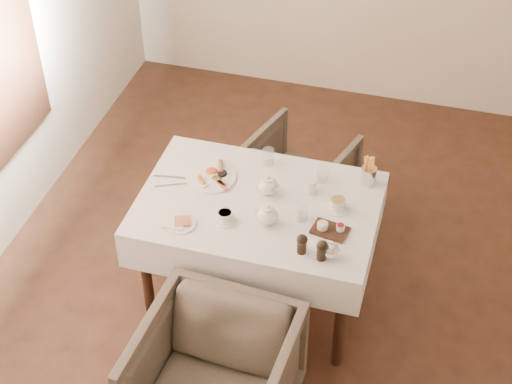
{
  "coord_description": "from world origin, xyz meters",
  "views": [
    {
      "loc": [
        0.24,
        -2.86,
        3.52
      ],
      "look_at": [
        -0.61,
        0.17,
        0.82
      ],
      "focal_mm": 55.0,
      "sensor_mm": 36.0,
      "label": 1
    }
  ],
  "objects_px": {
    "armchair_near": "(215,380)",
    "armchair_far": "(298,176)",
    "table": "(258,218)",
    "breakfast_plate": "(211,176)",
    "teapot_centre": "(268,185)"
  },
  "relations": [
    {
      "from": "armchair_near",
      "to": "armchair_far",
      "type": "xyz_separation_m",
      "value": [
        0.02,
        1.7,
        -0.05
      ]
    },
    {
      "from": "armchair_near",
      "to": "teapot_centre",
      "type": "relative_size",
      "value": 4.96
    },
    {
      "from": "table",
      "to": "armchair_near",
      "type": "distance_m",
      "value": 0.92
    },
    {
      "from": "armchair_near",
      "to": "teapot_centre",
      "type": "height_order",
      "value": "teapot_centre"
    },
    {
      "from": "armchair_near",
      "to": "breakfast_plate",
      "type": "xyz_separation_m",
      "value": [
        -0.33,
        1.0,
        0.43
      ]
    },
    {
      "from": "armchair_far",
      "to": "teapot_centre",
      "type": "height_order",
      "value": "teapot_centre"
    },
    {
      "from": "table",
      "to": "armchair_near",
      "type": "bearing_deg",
      "value": -88.37
    },
    {
      "from": "armchair_near",
      "to": "armchair_far",
      "type": "distance_m",
      "value": 1.7
    },
    {
      "from": "armchair_near",
      "to": "breakfast_plate",
      "type": "relative_size",
      "value": 2.65
    },
    {
      "from": "breakfast_plate",
      "to": "table",
      "type": "bearing_deg",
      "value": -16.11
    },
    {
      "from": "breakfast_plate",
      "to": "teapot_centre",
      "type": "bearing_deg",
      "value": -0.54
    },
    {
      "from": "armchair_near",
      "to": "table",
      "type": "bearing_deg",
      "value": 95.61
    },
    {
      "from": "armchair_far",
      "to": "breakfast_plate",
      "type": "xyz_separation_m",
      "value": [
        -0.34,
        -0.7,
        0.48
      ]
    },
    {
      "from": "table",
      "to": "armchair_far",
      "type": "bearing_deg",
      "value": 87.19
    },
    {
      "from": "breakfast_plate",
      "to": "teapot_centre",
      "type": "height_order",
      "value": "teapot_centre"
    }
  ]
}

